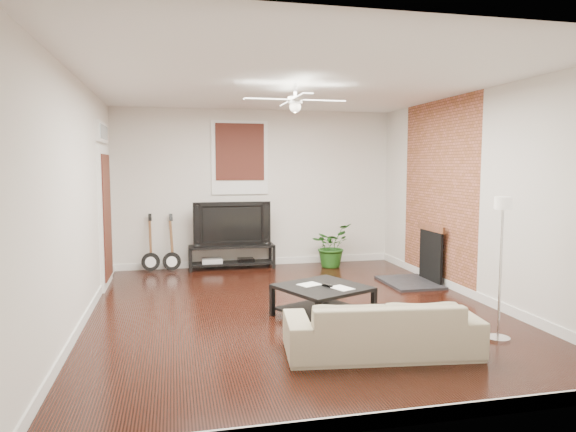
% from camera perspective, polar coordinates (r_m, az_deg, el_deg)
% --- Properties ---
extents(room, '(5.01, 6.01, 2.81)m').
position_cam_1_polar(room, '(6.35, 0.79, 1.90)').
color(room, black).
rests_on(room, ground).
extents(brick_accent, '(0.02, 2.20, 2.80)m').
position_cam_1_polar(brick_accent, '(8.19, 16.30, 2.51)').
color(brick_accent, brown).
rests_on(brick_accent, floor).
extents(fireplace, '(0.80, 1.10, 0.92)m').
position_cam_1_polar(fireplace, '(8.16, 14.34, -4.09)').
color(fireplace, black).
rests_on(fireplace, floor).
extents(window_back, '(1.00, 0.06, 1.30)m').
position_cam_1_polar(window_back, '(9.21, -5.36, 6.46)').
color(window_back, '#36110E').
rests_on(window_back, wall_back).
extents(door_left, '(0.08, 1.00, 2.50)m').
position_cam_1_polar(door_left, '(8.14, -19.58, 1.34)').
color(door_left, white).
rests_on(door_left, wall_left).
extents(tv_stand, '(1.49, 0.40, 0.42)m').
position_cam_1_polar(tv_stand, '(9.14, -6.24, -4.51)').
color(tv_stand, black).
rests_on(tv_stand, floor).
extents(tv, '(1.34, 0.18, 0.77)m').
position_cam_1_polar(tv, '(9.07, -6.29, -0.80)').
color(tv, black).
rests_on(tv, tv_stand).
extents(coffee_table, '(1.21, 1.21, 0.38)m').
position_cam_1_polar(coffee_table, '(6.23, 3.83, -9.47)').
color(coffee_table, black).
rests_on(coffee_table, floor).
extents(sofa, '(1.92, 0.94, 0.54)m').
position_cam_1_polar(sofa, '(5.14, 10.27, -11.93)').
color(sofa, tan).
rests_on(sofa, floor).
extents(floor_lamp, '(0.28, 0.28, 1.50)m').
position_cam_1_polar(floor_lamp, '(5.76, 22.50, -5.42)').
color(floor_lamp, white).
rests_on(floor_lamp, floor).
extents(potted_plant, '(0.92, 0.92, 0.77)m').
position_cam_1_polar(potted_plant, '(9.24, 4.77, -3.28)').
color(potted_plant, '#1F5418').
rests_on(potted_plant, floor).
extents(guitar_left, '(0.33, 0.25, 1.00)m').
position_cam_1_polar(guitar_left, '(9.02, -15.03, -2.94)').
color(guitar_left, black).
rests_on(guitar_left, floor).
extents(guitar_right, '(0.35, 0.28, 1.00)m').
position_cam_1_polar(guitar_right, '(8.98, -12.80, -2.92)').
color(guitar_right, black).
rests_on(guitar_right, floor).
extents(ceiling_fan, '(1.24, 1.24, 0.32)m').
position_cam_1_polar(ceiling_fan, '(6.38, 0.80, 12.71)').
color(ceiling_fan, white).
rests_on(ceiling_fan, ceiling).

